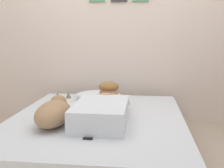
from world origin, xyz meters
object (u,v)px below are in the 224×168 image
(dog, at_px, (54,112))
(coffee_cup, at_px, (116,102))
(bed, at_px, (97,135))
(person_lying, at_px, (104,107))
(cell_phone, at_px, (89,136))
(pillow, at_px, (99,96))

(dog, distance_m, coffee_cup, 0.80)
(bed, bearing_deg, person_lying, -40.31)
(bed, bearing_deg, cell_phone, -87.10)
(dog, bearing_deg, cell_phone, -35.08)
(coffee_cup, bearing_deg, cell_phone, -96.75)
(pillow, relative_size, person_lying, 0.57)
(person_lying, bearing_deg, coffee_cup, 82.29)
(person_lying, xyz_separation_m, dog, (-0.38, -0.19, -0.00))
(pillow, distance_m, person_lying, 0.70)
(cell_phone, bearing_deg, bed, 92.90)
(pillow, height_order, dog, dog)
(pillow, bearing_deg, bed, -81.80)
(pillow, height_order, coffee_cup, pillow)
(coffee_cup, height_order, cell_phone, coffee_cup)
(bed, xyz_separation_m, pillow, (-0.09, 0.62, 0.23))
(bed, xyz_separation_m, cell_phone, (0.02, -0.48, 0.18))
(bed, xyz_separation_m, person_lying, (0.07, -0.06, 0.28))
(cell_phone, bearing_deg, pillow, 95.90)
(coffee_cup, distance_m, cell_phone, 0.91)
(bed, bearing_deg, coffee_cup, 72.72)
(bed, relative_size, cell_phone, 13.60)
(coffee_cup, xyz_separation_m, cell_phone, (-0.11, -0.90, -0.03))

